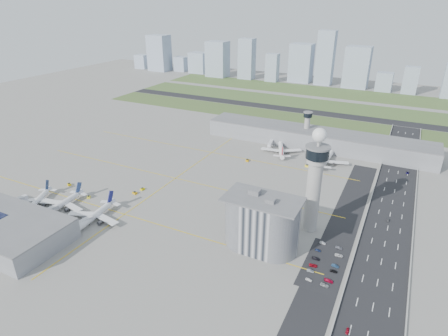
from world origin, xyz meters
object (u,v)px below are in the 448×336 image
at_px(tug_2, 135,193).
at_px(car_lot_11, 339,248).
at_px(car_lot_4, 318,250).
at_px(car_lot_10, 339,255).
at_px(car_lot_6, 324,285).
at_px(jet_bridge_near_0, 6,207).
at_px(tug_1, 89,197).
at_px(airplane_near_a, 36,198).
at_px(car_lot_8, 334,271).
at_px(airplane_far_a, 281,146).
at_px(car_lot_9, 335,266).
at_px(airplane_near_c, 92,213).
at_px(car_lot_7, 329,281).
at_px(car_hw_4, 395,147).
at_px(car_lot_3, 316,258).
at_px(secondary_tower, 307,125).
at_px(tug_3, 142,189).
at_px(jet_bridge_far_1, 324,151).
at_px(tug_4, 247,160).
at_px(car_lot_1, 310,271).
at_px(jet_bridge_near_2, 72,230).
at_px(car_hw_1, 388,220).
at_px(car_lot_5, 323,243).
at_px(control_tower, 315,177).
at_px(car_lot_2, 313,265).
at_px(jet_bridge_near_1, 38,217).
at_px(tug_0, 69,184).
at_px(airplane_far_b, 327,156).
at_px(car_hw_0, 347,331).
at_px(tug_5, 307,166).
at_px(admin_building, 262,223).
at_px(car_hw_2, 407,173).

height_order(tug_2, car_lot_11, tug_2).
xyz_separation_m(car_lot_4, car_lot_10, (11.40, 0.50, 0.07)).
bearing_deg(car_lot_6, jet_bridge_near_0, 104.06).
bearing_deg(tug_1, car_lot_10, 146.37).
height_order(airplane_near_a, car_lot_8, airplane_near_a).
distance_m(airplane_far_a, car_lot_9, 160.67).
relative_size(airplane_near_c, car_lot_7, 9.67).
height_order(car_lot_8, car_hw_4, car_lot_8).
bearing_deg(tug_1, car_lot_3, 143.66).
distance_m(secondary_tower, tug_3, 169.03).
distance_m(jet_bridge_near_0, car_lot_7, 207.93).
distance_m(tug_1, car_lot_3, 160.26).
bearing_deg(jet_bridge_far_1, airplane_far_a, -80.58).
bearing_deg(tug_4, car_lot_8, -58.49).
distance_m(tug_3, car_lot_1, 138.10).
relative_size(jet_bridge_near_2, car_hw_1, 4.16).
bearing_deg(jet_bridge_near_0, car_lot_5, -63.76).
distance_m(airplane_near_a, car_lot_3, 186.14).
relative_size(airplane_near_a, car_hw_4, 11.29).
height_order(secondary_tower, jet_bridge_near_0, secondary_tower).
xyz_separation_m(airplane_near_a, tug_2, (48.99, 42.47, -4.31)).
bearing_deg(tug_1, control_tower, 154.23).
distance_m(tug_1, car_lot_2, 160.39).
relative_size(jet_bridge_near_2, car_lot_2, 3.20).
distance_m(jet_bridge_near_1, car_lot_10, 183.55).
relative_size(car_lot_2, car_lot_3, 1.01).
xyz_separation_m(tug_3, car_lot_4, (133.14, -14.44, -0.30)).
bearing_deg(jet_bridge_near_1, tug_3, -16.78).
distance_m(jet_bridge_near_1, tug_0, 49.86).
relative_size(car_lot_5, car_lot_8, 0.96).
bearing_deg(car_lot_10, airplane_far_b, 12.03).
height_order(car_lot_2, car_hw_0, car_lot_2).
distance_m(tug_5, car_lot_10, 119.08).
height_order(secondary_tower, car_lot_9, secondary_tower).
height_order(admin_building, airplane_far_a, admin_building).
relative_size(car_lot_2, car_hw_2, 1.02).
xyz_separation_m(jet_bridge_near_1, car_lot_5, (166.02, 57.08, -2.26)).
relative_size(secondary_tower, jet_bridge_far_1, 2.28).
bearing_deg(car_hw_0, car_hw_1, 85.98).
bearing_deg(car_hw_2, jet_bridge_far_1, 175.77).
bearing_deg(car_lot_8, jet_bridge_near_1, 101.64).
bearing_deg(control_tower, car_hw_0, -63.23).
bearing_deg(car_lot_8, car_lot_1, 116.07).
xyz_separation_m(airplane_near_a, car_lot_7, (194.12, 13.12, -4.61)).
relative_size(car_lot_10, car_lot_11, 1.18).
distance_m(car_lot_7, car_lot_10, 22.79).
xyz_separation_m(secondary_tower, car_hw_2, (91.70, -28.53, -18.21)).
bearing_deg(tug_5, airplane_far_a, 54.60).
bearing_deg(secondary_tower, car_hw_1, -52.82).
relative_size(airplane_far_b, jet_bridge_near_1, 3.11).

